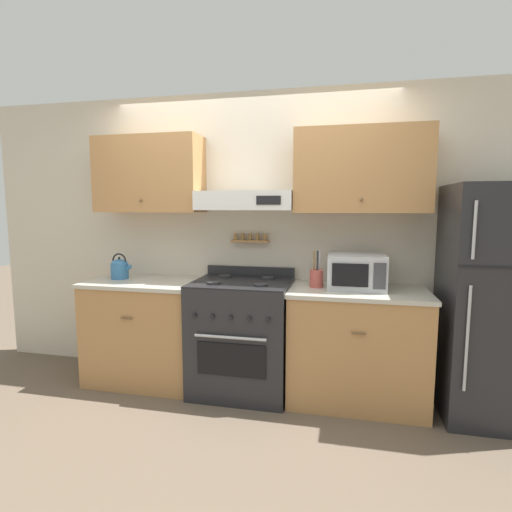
{
  "coord_description": "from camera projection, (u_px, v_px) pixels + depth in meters",
  "views": [
    {
      "loc": [
        0.82,
        -2.84,
        1.55
      ],
      "look_at": [
        0.13,
        0.27,
        1.16
      ],
      "focal_mm": 28.0,
      "sensor_mm": 36.0,
      "label": 1
    }
  ],
  "objects": [
    {
      "name": "stove_range",
      "position": [
        242.0,
        336.0,
        3.36
      ],
      "size": [
        0.8,
        0.7,
        1.02
      ],
      "color": "#232326",
      "rests_on": "ground_plane"
    },
    {
      "name": "ground_plane",
      "position": [
        232.0,
        407.0,
        3.11
      ],
      "size": [
        16.0,
        16.0,
        0.0
      ],
      "primitive_type": "plane",
      "color": "brown"
    },
    {
      "name": "wall_back",
      "position": [
        253.0,
        219.0,
        3.54
      ],
      "size": [
        5.2,
        0.46,
        2.55
      ],
      "color": "beige",
      "rests_on": "ground_plane"
    },
    {
      "name": "tea_kettle",
      "position": [
        120.0,
        268.0,
        3.58
      ],
      "size": [
        0.2,
        0.16,
        0.23
      ],
      "color": "teal",
      "rests_on": "counter_left"
    },
    {
      "name": "counter_left",
      "position": [
        147.0,
        330.0,
        3.58
      ],
      "size": [
        0.98,
        0.67,
        0.91
      ],
      "color": "#AD7A47",
      "rests_on": "ground_plane"
    },
    {
      "name": "microwave",
      "position": [
        357.0,
        271.0,
        3.15
      ],
      "size": [
        0.44,
        0.39,
        0.27
      ],
      "color": "#ADAFB5",
      "rests_on": "counter_right"
    },
    {
      "name": "refrigerator",
      "position": [
        492.0,
        303.0,
        2.9
      ],
      "size": [
        0.67,
        0.7,
        1.72
      ],
      "color": "#232326",
      "rests_on": "ground_plane"
    },
    {
      "name": "counter_right",
      "position": [
        357.0,
        345.0,
        3.18
      ],
      "size": [
        1.07,
        0.67,
        0.91
      ],
      "color": "#AD7A47",
      "rests_on": "ground_plane"
    },
    {
      "name": "utensil_crock",
      "position": [
        316.0,
        277.0,
        3.21
      ],
      "size": [
        0.11,
        0.11,
        0.3
      ],
      "color": "#B24C42",
      "rests_on": "counter_right"
    }
  ]
}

